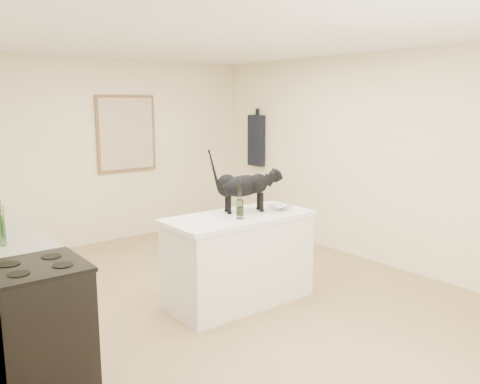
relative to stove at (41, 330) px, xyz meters
name	(u,v)px	position (x,y,z in m)	size (l,w,h in m)	color
floor	(220,297)	(1.95, 0.60, -0.45)	(5.50, 5.50, 0.00)	tan
ceiling	(218,38)	(1.95, 0.60, 2.15)	(5.50, 5.50, 0.00)	white
wall_back	(107,152)	(1.95, 3.35, 0.85)	(4.50, 4.50, 0.00)	#F5E4BD
wall_right	(363,158)	(4.20, 0.60, 0.85)	(5.50, 5.50, 0.00)	#F5E4BD
island_base	(239,261)	(2.05, 0.40, -0.02)	(1.44, 0.67, 0.86)	white
island_top	(239,217)	(2.05, 0.40, 0.43)	(1.50, 0.70, 0.04)	white
left_cabinets	(8,293)	(0.00, 0.90, -0.02)	(0.60, 1.40, 0.86)	white
left_countertop	(4,241)	(0.00, 0.90, 0.43)	(0.62, 1.44, 0.04)	gray
stove	(41,330)	(0.00, 0.00, 0.00)	(0.60, 0.60, 0.90)	black
artwork_frame	(126,134)	(2.25, 3.32, 1.10)	(0.90, 0.03, 1.10)	brown
artwork_canvas	(127,134)	(2.25, 3.30, 1.10)	(0.82, 0.00, 1.02)	beige
hanging_garment	(256,141)	(4.14, 2.65, 0.95)	(0.08, 0.34, 0.80)	black
black_cat	(243,189)	(2.18, 0.50, 0.69)	(0.69, 0.21, 0.48)	black
wine_bottle	(240,202)	(1.96, 0.28, 0.61)	(0.07, 0.07, 0.32)	#2A6227
glass_bowl	(280,208)	(2.52, 0.32, 0.48)	(0.22, 0.22, 0.06)	silver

